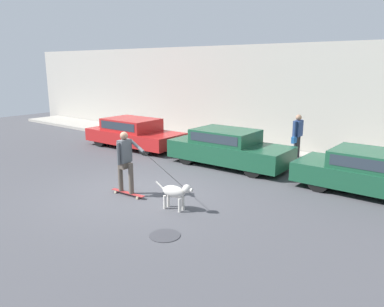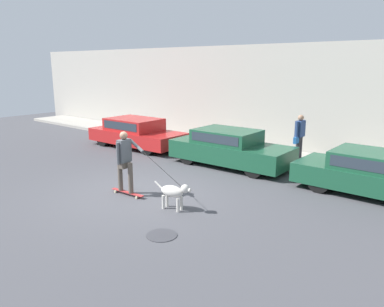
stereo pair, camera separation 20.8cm
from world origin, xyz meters
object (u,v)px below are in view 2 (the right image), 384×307
at_px(dog, 174,192).
at_px(skateboarder, 125,159).
at_px(parked_car_1, 230,148).
at_px(pedestrian_with_bag, 300,135).
at_px(parked_car_2, 379,175).
at_px(parked_car_0, 136,133).

height_order(dog, skateboarder, skateboarder).
bearing_deg(parked_car_1, dog, -75.02).
xyz_separation_m(skateboarder, pedestrian_with_bag, (2.06, 6.25, 0.01)).
bearing_deg(parked_car_2, pedestrian_with_bag, 147.34).
bearing_deg(parked_car_0, pedestrian_with_bag, 15.90).
bearing_deg(skateboarder, parked_car_0, 131.52).
distance_m(dog, pedestrian_with_bag, 6.24).
distance_m(parked_car_0, parked_car_2, 9.47).
relative_size(parked_car_0, skateboarder, 1.71).
distance_m(parked_car_1, parked_car_2, 4.74).
relative_size(parked_car_0, parked_car_2, 1.00).
xyz_separation_m(parked_car_2, pedestrian_with_bag, (-3.14, 2.02, 0.42)).
bearing_deg(pedestrian_with_bag, parked_car_2, 146.94).
relative_size(parked_car_1, dog, 4.06).
height_order(parked_car_2, skateboarder, skateboarder).
bearing_deg(pedestrian_with_bag, parked_car_0, 17.29).
xyz_separation_m(dog, pedestrian_with_bag, (0.35, 6.21, 0.55)).
xyz_separation_m(parked_car_2, dog, (-3.49, -4.19, -0.12)).
distance_m(parked_car_1, pedestrian_with_bag, 2.60).
relative_size(parked_car_0, dog, 4.16).
bearing_deg(parked_car_2, skateboarder, -140.85).
distance_m(parked_car_1, skateboarder, 4.27).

